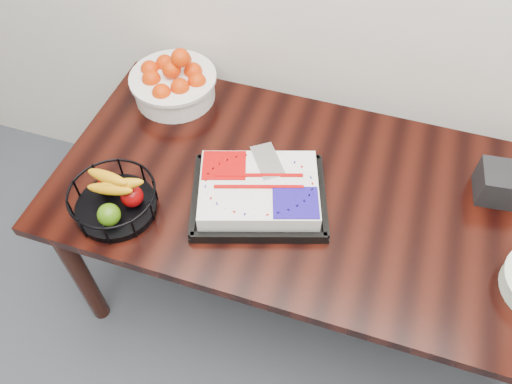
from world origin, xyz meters
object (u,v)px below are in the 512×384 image
(table, at_px, (314,206))
(cake_tray, at_px, (259,192))
(fruit_basket, at_px, (113,198))
(tangerine_bowl, at_px, (173,78))
(napkin_box, at_px, (502,184))

(table, relative_size, cake_tray, 3.41)
(cake_tray, xyz_separation_m, fruit_basket, (-0.43, -0.18, 0.02))
(tangerine_bowl, xyz_separation_m, fruit_basket, (0.04, -0.57, -0.03))
(tangerine_bowl, distance_m, fruit_basket, 0.58)
(tangerine_bowl, distance_m, napkin_box, 1.24)
(napkin_box, bearing_deg, table, -163.17)
(tangerine_bowl, bearing_deg, table, -24.53)
(table, height_order, fruit_basket, fruit_basket)
(tangerine_bowl, bearing_deg, napkin_box, -5.49)
(fruit_basket, xyz_separation_m, napkin_box, (1.19, 0.45, -0.01))
(table, relative_size, napkin_box, 11.58)
(napkin_box, bearing_deg, fruit_basket, -159.15)
(cake_tray, relative_size, napkin_box, 3.39)
(tangerine_bowl, relative_size, fruit_basket, 1.19)
(fruit_basket, bearing_deg, tangerine_bowl, 93.91)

